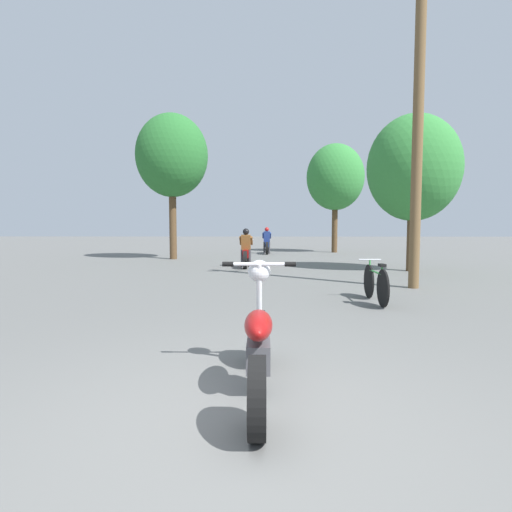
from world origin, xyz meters
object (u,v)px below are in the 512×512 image
Objects in this scene: utility_pole at (418,125)px; motorcycle_rider_lead at (246,252)px; motorcycle_foreground at (259,341)px; roadside_tree_left at (172,156)px; motorcycle_rider_far at (267,244)px; bicycle_parked at (376,283)px; roadside_tree_right_near at (414,168)px; roadside_tree_right_far at (335,177)px.

utility_pole reaches higher than motorcycle_rider_lead.
motorcycle_rider_lead reaches higher than motorcycle_foreground.
roadside_tree_left reaches higher than motorcycle_rider_far.
bicycle_parked is at bearing -67.89° from motorcycle_rider_lead.
motorcycle_rider_far is (4.26, 3.82, -4.04)m from roadside_tree_left.
motorcycle_foreground is 1.00× the size of motorcycle_rider_lead.
motorcycle_rider_far is (0.25, 18.30, 0.10)m from motorcycle_foreground.
motorcycle_rider_far reaches higher than motorcycle_foreground.
roadside_tree_right_near is 10.17m from motorcycle_rider_far.
utility_pole is 7.74m from motorcycle_foreground.
roadside_tree_right_far reaches higher than motorcycle_rider_far.
roadside_tree_left is 3.10× the size of motorcycle_rider_far.
utility_pole is at bearing -74.79° from motorcycle_rider_far.
roadside_tree_right_near is 2.43× the size of motorcycle_rider_far.
roadside_tree_left is (-7.60, 8.49, 0.81)m from utility_pole.
roadside_tree_right_near is at bearing 63.84° from bicycle_parked.
roadside_tree_right_near is at bearing -12.77° from motorcycle_rider_lead.
roadside_tree_left is 3.17× the size of motorcycle_foreground.
roadside_tree_left reaches higher than motorcycle_rider_lead.
roadside_tree_right_far is at bearing 94.47° from roadside_tree_right_near.
roadside_tree_right_far is 3.76× the size of bicycle_parked.
bicycle_parked is at bearing -97.26° from roadside_tree_right_far.
roadside_tree_left is at bearing 134.11° from motorcycle_rider_lead.
utility_pole is at bearing 52.50° from bicycle_parked.
motorcycle_foreground is at bearing -74.52° from roadside_tree_left.
bicycle_parked is (2.76, -6.79, -0.16)m from motorcycle_rider_lead.
utility_pole reaches higher than motorcycle_rider_far.
utility_pole is at bearing -92.31° from roadside_tree_right_far.
motorcycle_foreground is (-4.14, -19.50, -3.81)m from roadside_tree_right_far.
roadside_tree_right_near is 9.88m from roadside_tree_right_far.
roadside_tree_right_near is 3.10× the size of bicycle_parked.
motorcycle_foreground is at bearing -116.85° from roadside_tree_right_near.
roadside_tree_left is at bearing -138.09° from motorcycle_rider_far.
roadside_tree_right_near is 6.28m from motorcycle_rider_lead.
bicycle_parked is (-1.96, -15.35, -3.89)m from roadside_tree_right_far.
roadside_tree_right_far is at bearing 82.74° from bicycle_parked.
motorcycle_rider_far is at bearing 118.43° from roadside_tree_right_near.
motorcycle_rider_far is at bearing 105.21° from utility_pole.
roadside_tree_right_near is 11.24m from motorcycle_foreground.
motorcycle_rider_far is (0.82, 7.36, 0.01)m from motorcycle_rider_lead.
bicycle_parked is (2.18, 4.15, -0.07)m from motorcycle_foreground.
roadside_tree_right_far is 20.30m from motorcycle_foreground.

